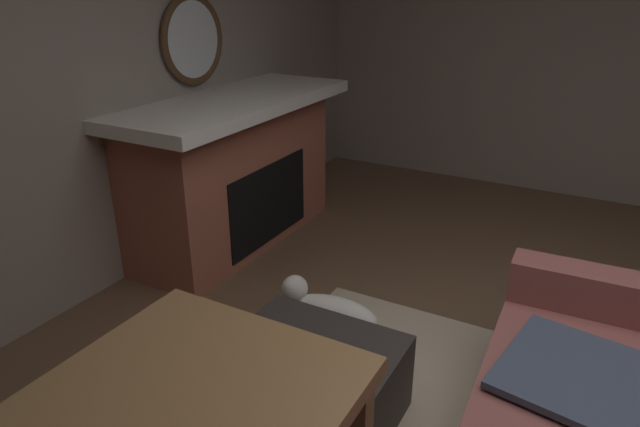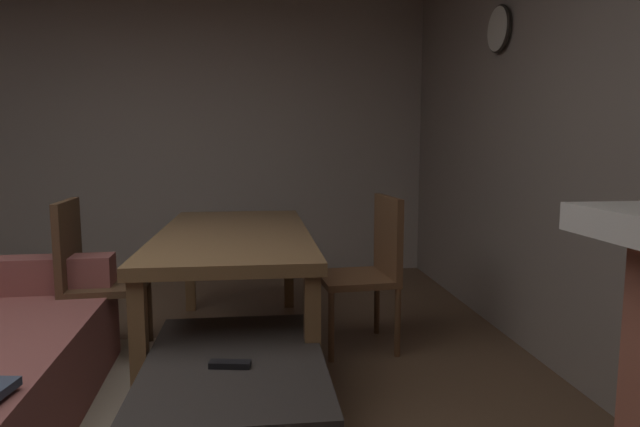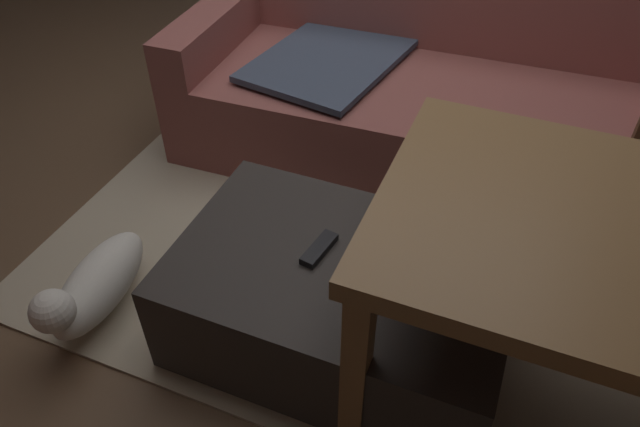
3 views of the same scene
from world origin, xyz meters
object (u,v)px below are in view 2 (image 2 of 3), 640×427
tv_remote (230,364)px  dining_table (234,243)px  dining_chair_south (371,263)px  ottoman_coffee_table (236,403)px  wall_clock (499,29)px  dining_chair_north (90,271)px

tv_remote → dining_table: dining_table is taller
dining_table → dining_chair_south: size_ratio=2.02×
ottoman_coffee_table → dining_chair_south: (1.05, -0.78, 0.33)m
dining_table → wall_clock: bearing=-80.1°
dining_chair_north → tv_remote: bearing=-143.0°
wall_clock → dining_chair_south: bearing=108.1°
ottoman_coffee_table → dining_chair_north: dining_chair_north is taller
ottoman_coffee_table → wall_clock: (1.35, -1.68, 1.80)m
dining_chair_south → ottoman_coffee_table: bearing=143.4°
ottoman_coffee_table → tv_remote: bearing=169.0°
tv_remote → dining_table: (1.13, 0.02, 0.27)m
tv_remote → dining_chair_north: size_ratio=0.17×
tv_remote → dining_chair_north: (1.12, 0.85, 0.13)m
dining_table → ottoman_coffee_table: bearing=-177.8°
dining_table → wall_clock: size_ratio=6.14×
dining_table → dining_chair_north: dining_chair_north is taller
dining_table → dining_chair_north: size_ratio=2.02×
dining_chair_north → dining_chair_south: bearing=-89.5°
tv_remote → wall_clock: bearing=-40.7°
ottoman_coffee_table → dining_chair_south: size_ratio=1.15×
wall_clock → dining_chair_north: bearing=96.9°
dining_chair_south → dining_chair_north: 1.65m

